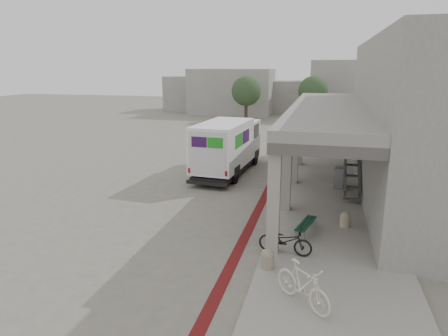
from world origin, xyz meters
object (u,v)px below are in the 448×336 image
(utility_cabinet, at_px, (339,178))
(bicycle_black, at_px, (285,241))
(bench, at_px, (306,226))
(bicycle_cream, at_px, (303,285))
(fedex_truck, at_px, (228,145))

(utility_cabinet, height_order, bicycle_black, utility_cabinet)
(bicycle_black, bearing_deg, bench, -10.72)
(bench, distance_m, utility_cabinet, 5.98)
(utility_cabinet, bearing_deg, bench, -93.01)
(bench, height_order, bicycle_cream, bicycle_cream)
(fedex_truck, xyz_separation_m, bench, (4.69, -7.65, -1.18))
(fedex_truck, relative_size, bench, 4.32)
(bench, relative_size, utility_cabinet, 1.63)
(fedex_truck, distance_m, bicycle_cream, 13.08)
(bicycle_cream, bearing_deg, fedex_truck, 64.66)
(bench, relative_size, bicycle_cream, 0.89)
(bench, relative_size, bicycle_black, 0.97)
(bench, xyz_separation_m, utility_cabinet, (1.26, 5.84, 0.23))
(bicycle_black, xyz_separation_m, bicycle_cream, (0.69, -2.67, 0.11))
(utility_cabinet, distance_m, bicycle_black, 7.84)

